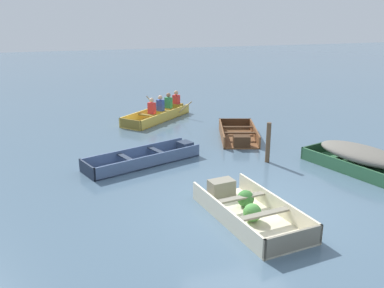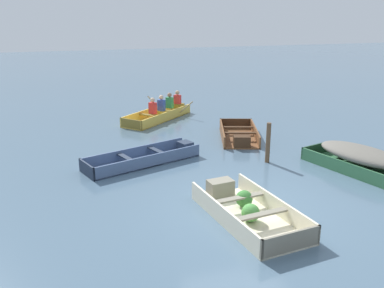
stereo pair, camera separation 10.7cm
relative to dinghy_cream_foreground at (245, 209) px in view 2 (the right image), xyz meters
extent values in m
plane|color=slate|center=(0.24, 0.44, -0.16)|extent=(80.00, 80.00, 0.00)
cube|color=beige|center=(0.01, -0.16, -0.14)|extent=(1.64, 2.99, 0.04)
cube|color=beige|center=(-0.60, -0.24, 0.04)|extent=(0.42, 2.83, 0.41)
cube|color=beige|center=(0.62, -0.08, 0.04)|extent=(0.42, 2.83, 0.41)
cube|color=gray|center=(0.19, -1.55, 0.04)|extent=(1.28, 0.21, 0.41)
cube|color=gray|center=(-0.15, 1.08, 0.07)|extent=(0.62, 0.43, 0.37)
cube|color=gray|center=(-0.05, 0.27, 0.15)|extent=(1.19, 0.31, 0.04)
cube|color=gray|center=(0.06, -0.58, 0.15)|extent=(1.19, 0.31, 0.04)
sphere|color=#387533|center=(0.13, 0.36, 0.06)|extent=(0.37, 0.37, 0.37)
sphere|color=#4C9342|center=(-0.03, -0.31, 0.07)|extent=(0.38, 0.38, 0.38)
cube|color=brown|center=(2.13, 5.31, -0.14)|extent=(1.84, 2.65, 0.04)
cube|color=brown|center=(2.65, 5.14, 0.03)|extent=(0.79, 2.31, 0.39)
cube|color=brown|center=(1.60, 5.48, 0.03)|extent=(0.79, 2.31, 0.39)
cube|color=#3F2716|center=(2.49, 6.44, 0.03)|extent=(1.11, 0.40, 0.39)
cube|color=#3F2716|center=(1.81, 4.33, 0.05)|extent=(0.60, 0.50, 0.35)
cube|color=#3F2716|center=(2.01, 4.97, 0.13)|extent=(1.05, 0.48, 0.04)
cube|color=#3F2716|center=(2.24, 5.66, 0.13)|extent=(1.05, 0.48, 0.04)
cube|color=#475B7F|center=(-1.45, 3.86, -0.14)|extent=(3.48, 1.98, 0.04)
cube|color=#475B7F|center=(-1.59, 4.27, 0.02)|extent=(3.19, 1.15, 0.36)
cube|color=#475B7F|center=(-1.31, 3.45, 0.02)|extent=(3.19, 1.15, 0.36)
cube|color=#273246|center=(-3.01, 3.32, 0.02)|extent=(0.35, 0.89, 0.36)
cube|color=#273246|center=(-0.03, 4.35, 0.04)|extent=(0.48, 0.51, 0.32)
cube|color=#273246|center=(-0.97, 4.03, 0.11)|extent=(0.42, 0.83, 0.04)
cube|color=#273246|center=(-1.93, 3.70, 0.11)|extent=(0.42, 0.83, 0.04)
cube|color=#387047|center=(4.04, 1.49, -0.14)|extent=(2.03, 3.36, 0.04)
cube|color=#387047|center=(4.59, 1.65, 0.02)|extent=(0.93, 3.03, 0.35)
cube|color=#387047|center=(3.49, 1.33, 0.02)|extent=(0.93, 3.03, 0.35)
cube|color=#1E3D27|center=(3.61, 2.98, 0.02)|extent=(1.16, 0.38, 0.35)
cube|color=#1E3D27|center=(4.18, 1.04, 0.10)|extent=(1.10, 0.46, 0.04)
cube|color=#1E3D27|center=(3.91, 1.95, 0.10)|extent=(1.10, 0.46, 0.04)
ellipsoid|color=#6B665B|center=(4.04, 1.49, 0.31)|extent=(1.82, 2.80, 0.39)
cube|color=#E5BC47|center=(0.09, 8.66, -0.14)|extent=(3.17, 3.00, 0.04)
cube|color=#E5BC47|center=(-0.23, 9.01, 0.03)|extent=(2.54, 2.30, 0.37)
cube|color=#E5BC47|center=(0.40, 8.31, 0.03)|extent=(2.54, 2.30, 0.37)
cube|color=olive|center=(-1.15, 7.54, 0.03)|extent=(0.70, 0.77, 0.37)
cube|color=olive|center=(1.21, 9.67, 0.04)|extent=(0.56, 0.57, 0.33)
cube|color=olive|center=(0.46, 9.00, 0.12)|extent=(0.71, 0.77, 0.04)
cube|color=olive|center=(-0.29, 8.32, 0.12)|extent=(0.71, 0.77, 0.04)
cube|color=red|center=(-0.13, 8.46, 0.36)|extent=(0.32, 0.33, 0.44)
sphere|color=beige|center=(-0.13, 8.46, 0.68)|extent=(0.18, 0.18, 0.18)
cube|color=#2D4CA5|center=(0.31, 8.86, 0.36)|extent=(0.32, 0.33, 0.44)
sphere|color=beige|center=(0.31, 8.86, 0.68)|extent=(0.18, 0.18, 0.18)
cube|color=#338C4C|center=(0.75, 9.25, 0.36)|extent=(0.32, 0.33, 0.44)
sphere|color=#9E7051|center=(0.75, 9.25, 0.68)|extent=(0.18, 0.18, 0.18)
cube|color=red|center=(1.19, 9.65, 0.36)|extent=(0.32, 0.33, 0.44)
sphere|color=tan|center=(1.19, 9.65, 0.68)|extent=(0.18, 0.18, 0.18)
cylinder|color=tan|center=(0.21, 9.84, 0.26)|extent=(0.46, 0.51, 0.55)
cylinder|color=tan|center=(1.28, 8.66, 0.26)|extent=(0.46, 0.51, 0.55)
cylinder|color=brown|center=(1.97, 2.89, 0.42)|extent=(0.13, 0.13, 1.16)
camera|label=1|loc=(-3.59, -7.40, 3.99)|focal=40.00mm
camera|label=2|loc=(-3.49, -7.43, 3.99)|focal=40.00mm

